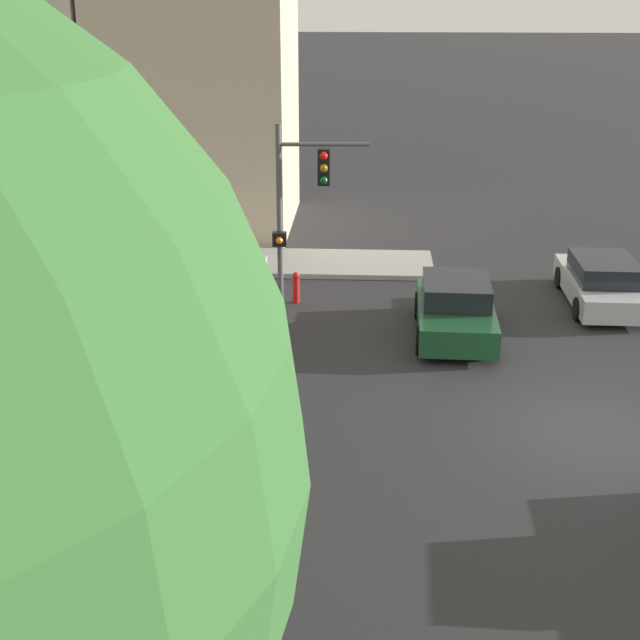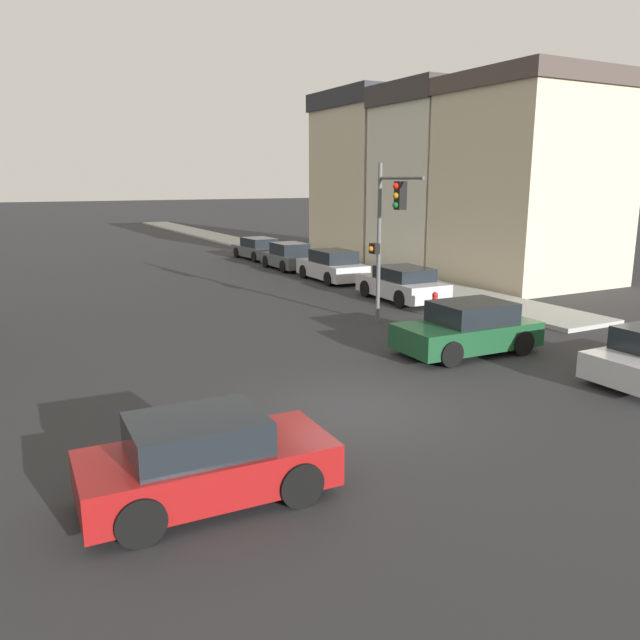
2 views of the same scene
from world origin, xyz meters
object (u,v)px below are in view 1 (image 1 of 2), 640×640
traffic_signal (300,201)px  crossing_car_1 (455,310)px  fire_hydrant (296,286)px  parked_car_0 (192,270)px  crossing_car_0 (602,283)px

traffic_signal → crossing_car_1: size_ratio=1.31×
traffic_signal → crossing_car_1: 4.92m
traffic_signal → fire_hydrant: (2.39, 0.33, -3.06)m
parked_car_0 → traffic_signal: bearing=139.7°
crossing_car_1 → parked_car_0: bearing=-110.5°
crossing_car_0 → crossing_car_1: size_ratio=1.07×
traffic_signal → crossing_car_1: (0.11, -4.01, -2.85)m
traffic_signal → crossing_car_1: bearing=89.0°
crossing_car_1 → fire_hydrant: crossing_car_1 is taller
parked_car_0 → crossing_car_1: bearing=159.9°
traffic_signal → fire_hydrant: size_ratio=5.93×
crossing_car_0 → parked_car_0: 11.87m
crossing_car_0 → fire_hydrant: 8.72m
traffic_signal → crossing_car_0: size_ratio=1.22×
traffic_signal → parked_car_0: 5.52m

